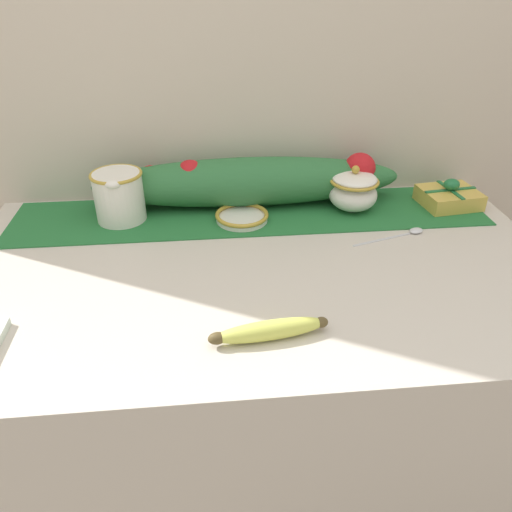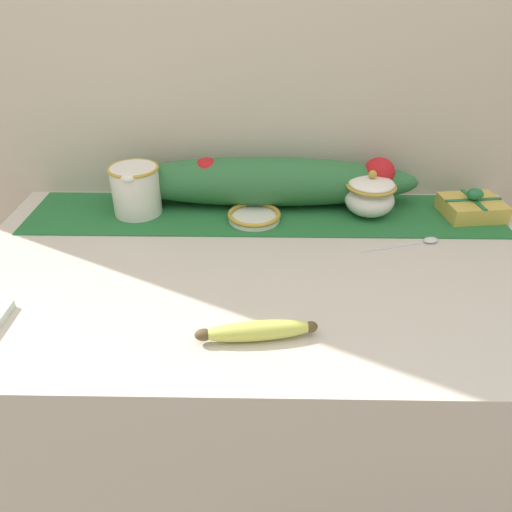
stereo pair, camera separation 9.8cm
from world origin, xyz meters
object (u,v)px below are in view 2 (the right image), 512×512
small_dish (254,216)px  banana (256,331)px  spoon (423,241)px  sugar_bowl (370,195)px  gift_box (472,207)px  cream_pitcher (136,188)px

small_dish → banana: 0.44m
banana → spoon: banana is taller
sugar_bowl → gift_box: sugar_bowl is taller
small_dish → banana: bearing=-88.2°
cream_pitcher → gift_box: cream_pitcher is taller
cream_pitcher → banana: bearing=-57.3°
sugar_bowl → banana: bearing=-119.6°
sugar_bowl → small_dish: bearing=-172.7°
gift_box → sugar_bowl: bearing=-180.0°
sugar_bowl → spoon: size_ratio=0.66×
sugar_bowl → spoon: 0.18m
small_dish → gift_box: size_ratio=0.86×
sugar_bowl → small_dish: 0.29m
cream_pitcher → banana: (0.30, -0.47, -0.05)m
sugar_bowl → banana: (-0.27, -0.47, -0.04)m
banana → gift_box: (0.52, 0.47, 0.01)m
banana → cream_pitcher: bearing=122.7°
small_dish → spoon: small_dish is taller
sugar_bowl → small_dish: size_ratio=0.94×
small_dish → spoon: bearing=-14.9°
cream_pitcher → gift_box: 0.83m
banana → sugar_bowl: bearing=60.4°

